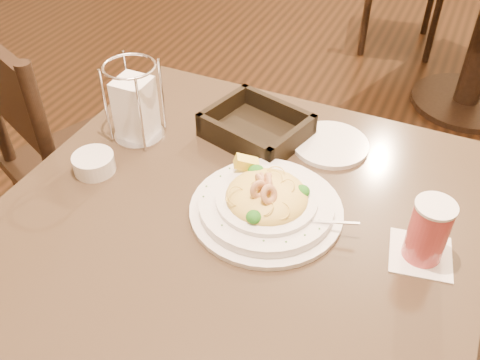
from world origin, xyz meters
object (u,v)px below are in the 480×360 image
at_px(main_table, 236,294).
at_px(dining_chair_near, 78,161).
at_px(napkin_caddy, 135,107).
at_px(drink_glass, 428,231).
at_px(pasta_bowl, 266,201).
at_px(side_plate, 330,144).
at_px(butter_ramekin, 94,163).
at_px(bread_basket, 256,129).

xyz_separation_m(main_table, dining_chair_near, (-0.61, 0.24, -0.01)).
relative_size(dining_chair_near, napkin_caddy, 5.14).
bearing_deg(napkin_caddy, drink_glass, -8.69).
distance_m(pasta_bowl, side_plate, 0.26).
height_order(side_plate, butter_ramekin, butter_ramekin).
bearing_deg(main_table, dining_chair_near, 158.47).
bearing_deg(pasta_bowl, bread_basket, 117.67).
bearing_deg(drink_glass, bread_basket, 153.02).
xyz_separation_m(napkin_caddy, side_plate, (0.41, 0.14, -0.07)).
distance_m(bread_basket, butter_ramekin, 0.36).
xyz_separation_m(main_table, bread_basket, (-0.07, 0.26, 0.25)).
xyz_separation_m(napkin_caddy, butter_ramekin, (-0.02, -0.14, -0.06)).
distance_m(pasta_bowl, bread_basket, 0.25).
xyz_separation_m(dining_chair_near, side_plate, (0.71, 0.05, 0.25)).
bearing_deg(bread_basket, dining_chair_near, -178.35).
bearing_deg(side_plate, napkin_caddy, -160.91).
bearing_deg(pasta_bowl, napkin_caddy, 162.76).
relative_size(bread_basket, butter_ramekin, 2.88).
relative_size(pasta_bowl, side_plate, 1.92).
bearing_deg(drink_glass, napkin_caddy, 171.31).
relative_size(dining_chair_near, butter_ramekin, 10.75).
bearing_deg(bread_basket, napkin_caddy, -156.15).
distance_m(pasta_bowl, napkin_caddy, 0.38).
height_order(drink_glass, side_plate, drink_glass).
bearing_deg(pasta_bowl, butter_ramekin, -174.96).
xyz_separation_m(main_table, butter_ramekin, (-0.33, 0.01, 0.25)).
distance_m(drink_glass, butter_ramekin, 0.67).
relative_size(dining_chair_near, bread_basket, 3.74).
xyz_separation_m(drink_glass, bread_basket, (-0.41, 0.21, -0.04)).
distance_m(main_table, pasta_bowl, 0.27).
bearing_deg(butter_ramekin, drink_glass, 3.85).
bearing_deg(napkin_caddy, main_table, -25.84).
height_order(main_table, napkin_caddy, napkin_caddy).
relative_size(pasta_bowl, napkin_caddy, 1.80).
bearing_deg(side_plate, drink_glass, -44.93).
bearing_deg(bread_basket, butter_ramekin, -135.99).
bearing_deg(dining_chair_near, drink_glass, -167.65).
bearing_deg(napkin_caddy, pasta_bowl, -17.24).
distance_m(main_table, napkin_caddy, 0.46).
bearing_deg(napkin_caddy, dining_chair_near, 163.17).
bearing_deg(napkin_caddy, side_plate, 19.09).
distance_m(main_table, drink_glass, 0.45).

